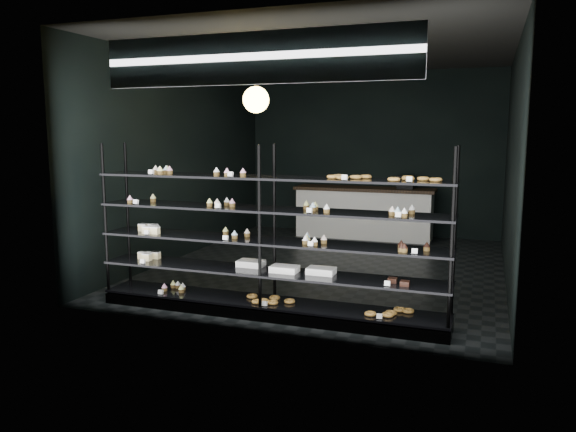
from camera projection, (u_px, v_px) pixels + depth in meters
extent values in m
cube|color=black|center=(330.00, 266.00, 8.58)|extent=(5.00, 6.00, 0.01)
cube|color=black|center=(333.00, 51.00, 8.10)|extent=(5.00, 6.00, 0.01)
cube|color=black|center=(371.00, 154.00, 11.13)|extent=(5.00, 0.01, 3.20)
cube|color=black|center=(251.00, 177.00, 5.55)|extent=(5.00, 0.01, 3.20)
cube|color=black|center=(184.00, 159.00, 9.17)|extent=(0.01, 6.00, 3.20)
cube|color=black|center=(512.00, 165.00, 7.51)|extent=(0.01, 6.00, 3.20)
cube|color=black|center=(268.00, 310.00, 6.31)|extent=(4.00, 0.50, 0.12)
cylinder|color=black|center=(105.00, 222.00, 6.62)|extent=(0.04, 0.04, 1.85)
cylinder|color=black|center=(128.00, 217.00, 7.03)|extent=(0.04, 0.04, 1.85)
cylinder|color=black|center=(260.00, 232.00, 5.96)|extent=(0.04, 0.04, 1.85)
cylinder|color=black|center=(274.00, 226.00, 6.37)|extent=(0.04, 0.04, 1.85)
cylinder|color=black|center=(452.00, 245.00, 5.31)|extent=(0.04, 0.04, 1.85)
cylinder|color=black|center=(455.00, 237.00, 5.72)|extent=(0.04, 0.04, 1.85)
cube|color=black|center=(268.00, 302.00, 6.29)|extent=(4.00, 0.50, 0.03)
cube|color=black|center=(267.00, 272.00, 6.24)|extent=(4.00, 0.50, 0.02)
cube|color=black|center=(267.00, 241.00, 6.19)|extent=(4.00, 0.50, 0.02)
cube|color=black|center=(267.00, 209.00, 6.14)|extent=(4.00, 0.50, 0.02)
cube|color=black|center=(267.00, 178.00, 6.08)|extent=(4.00, 0.50, 0.02)
cube|color=white|center=(149.00, 172.00, 6.36)|extent=(0.06, 0.04, 0.06)
cube|color=white|center=(226.00, 174.00, 6.04)|extent=(0.06, 0.04, 0.06)
cube|color=white|center=(346.00, 178.00, 5.60)|extent=(0.05, 0.04, 0.06)
cube|color=white|center=(414.00, 180.00, 5.38)|extent=(0.06, 0.04, 0.06)
cube|color=white|center=(134.00, 202.00, 6.49)|extent=(0.06, 0.04, 0.06)
cube|color=white|center=(218.00, 206.00, 6.13)|extent=(0.05, 0.04, 0.06)
cube|color=white|center=(313.00, 211.00, 5.77)|extent=(0.05, 0.04, 0.06)
cube|color=white|center=(395.00, 215.00, 5.49)|extent=(0.06, 0.04, 0.06)
cube|color=white|center=(144.00, 232.00, 6.50)|extent=(0.06, 0.04, 0.06)
cube|color=white|center=(226.00, 238.00, 6.15)|extent=(0.06, 0.04, 0.06)
cube|color=white|center=(312.00, 244.00, 5.82)|extent=(0.05, 0.04, 0.06)
cube|color=white|center=(412.00, 251.00, 5.48)|extent=(0.06, 0.04, 0.06)
cube|color=white|center=(139.00, 261.00, 6.58)|extent=(0.06, 0.04, 0.06)
cube|color=white|center=(391.00, 284.00, 5.60)|extent=(0.06, 0.04, 0.06)
cube|color=white|center=(163.00, 293.00, 6.53)|extent=(0.06, 0.04, 0.06)
cube|color=white|center=(263.00, 304.00, 6.11)|extent=(0.06, 0.04, 0.06)
cube|color=white|center=(383.00, 317.00, 5.68)|extent=(0.06, 0.04, 0.06)
cube|color=#0D2042|center=(253.00, 58.00, 5.45)|extent=(3.20, 0.04, 0.45)
cube|color=white|center=(253.00, 58.00, 5.43)|extent=(3.30, 0.02, 0.50)
cylinder|color=black|center=(256.00, 64.00, 7.15)|extent=(0.01, 0.01, 0.56)
sphere|color=#FECC59|center=(256.00, 100.00, 7.22)|extent=(0.34, 0.34, 0.34)
cube|color=white|center=(364.00, 214.00, 10.84)|extent=(2.57, 0.60, 0.92)
cube|color=black|center=(364.00, 189.00, 10.77)|extent=(2.67, 0.65, 0.06)
cube|color=black|center=(406.00, 182.00, 10.49)|extent=(0.30, 0.30, 0.25)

